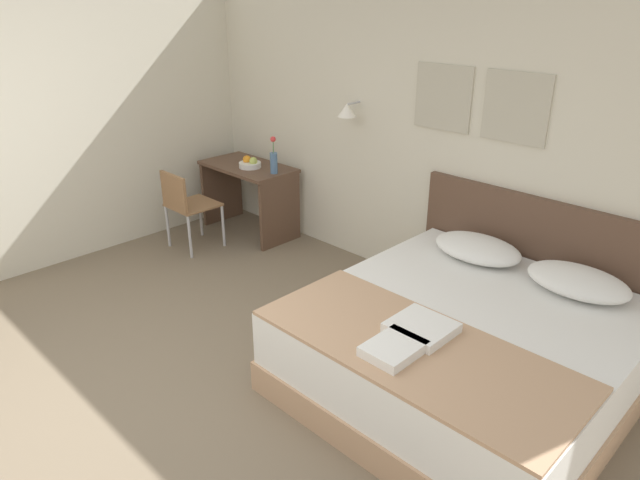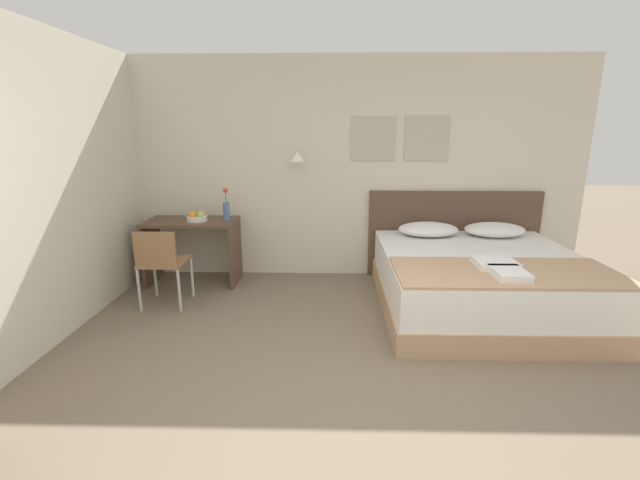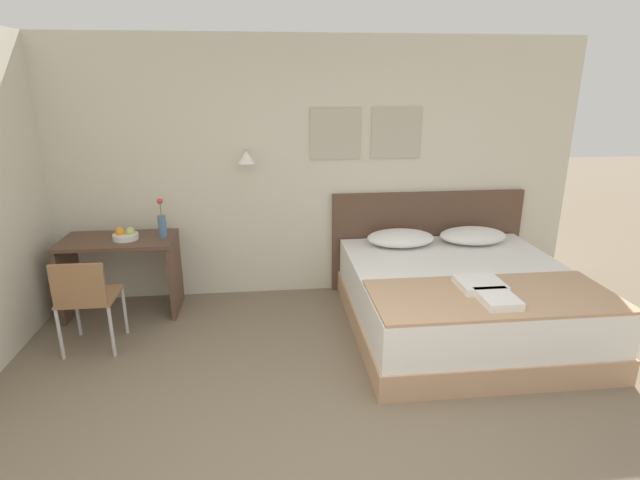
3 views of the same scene
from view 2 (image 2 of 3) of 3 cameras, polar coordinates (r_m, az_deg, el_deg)
name	(u,v)px [view 2 (image 2 of 3)]	position (r m, az deg, el deg)	size (l,w,h in m)	color
ground_plane	(354,432)	(2.90, 4.62, -24.15)	(24.00, 24.00, 0.00)	#756651
wall_back	(344,169)	(5.29, 3.23, 9.38)	(5.84, 0.31, 2.65)	beige
bed	(480,282)	(4.68, 20.53, -5.29)	(1.98, 2.06, 0.59)	tan
headboard	(453,234)	(5.58, 17.31, 0.75)	(2.10, 0.06, 1.08)	brown
pillow_left	(428,229)	(5.16, 14.22, 1.40)	(0.69, 0.47, 0.16)	white
pillow_right	(495,230)	(5.38, 22.25, 1.29)	(0.69, 0.47, 0.16)	white
throw_blanket	(506,272)	(4.05, 23.60, -3.99)	(1.92, 0.82, 0.02)	tan
folded_towel_near_foot	(495,263)	(4.15, 22.25, -2.82)	(0.35, 0.34, 0.06)	white
folded_towel_mid_bed	(509,273)	(3.90, 23.94, -4.08)	(0.26, 0.34, 0.06)	white
desk	(192,240)	(5.31, -16.65, -0.05)	(1.06, 0.58, 0.77)	brown
desk_chair	(161,260)	(4.66, -20.46, -2.55)	(0.45, 0.45, 0.84)	#8E6642
fruit_bowl	(197,217)	(5.19, -16.09, 2.91)	(0.23, 0.23, 0.12)	silver
flower_vase	(226,209)	(5.12, -12.38, 4.09)	(0.08, 0.08, 0.38)	#4C7099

